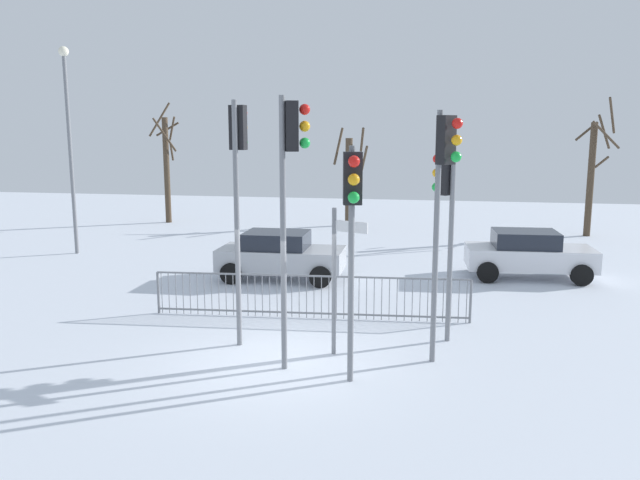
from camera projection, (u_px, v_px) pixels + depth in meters
ground_plane at (282, 360)px, 12.45m from camera, size 60.00×60.00×0.00m
traffic_light_foreground_right at (352, 212)px, 10.77m from camera, size 0.36×0.56×4.26m
traffic_light_mid_right at (238, 169)px, 12.86m from camera, size 0.34×0.57×5.12m
traffic_light_rear_right at (444, 181)px, 11.69m from camera, size 0.48×0.46×4.89m
traffic_light_mid_left at (446, 200)px, 13.21m from camera, size 0.49×0.44×4.17m
traffic_light_foreground_left at (290, 173)px, 11.42m from camera, size 0.54×0.39×5.14m
direction_sign_post at (337, 274)px, 12.50m from camera, size 0.74×0.33×3.02m
pedestrian_guard_railing at (310, 296)px, 15.19m from camera, size 7.69×0.61×1.07m
car_silver_far at (280, 255)px, 19.15m from camera, size 3.83×1.97×1.47m
car_white_mid at (528, 253)px, 19.34m from camera, size 3.88×2.08×1.47m
street_lamp at (69, 131)px, 22.57m from camera, size 0.36×0.36×7.45m
bare_tree_left at (350, 178)px, 29.84m from camera, size 1.67×1.50×4.66m
bare_tree_centre at (167, 165)px, 30.74m from camera, size 1.55×1.56×5.89m
bare_tree_right at (593, 172)px, 26.68m from camera, size 1.71×1.73×5.86m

